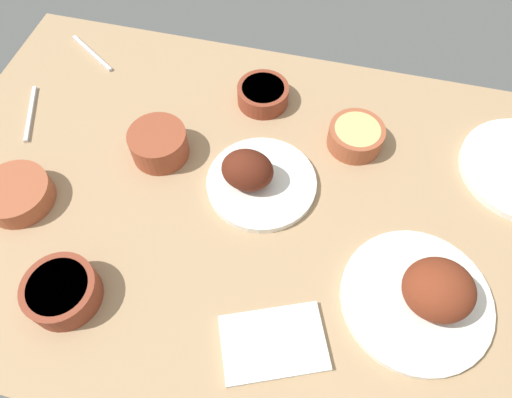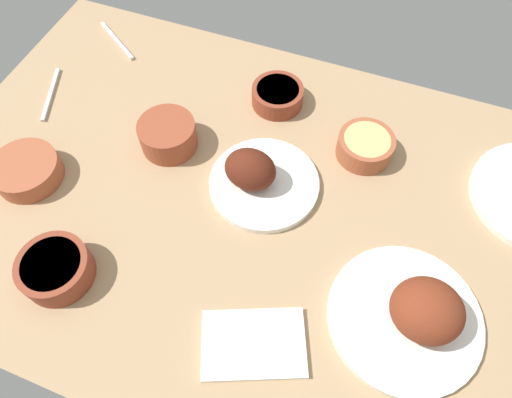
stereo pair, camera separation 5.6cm
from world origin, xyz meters
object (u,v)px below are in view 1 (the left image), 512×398
object	(u,v)px
bowl_sauce	(17,194)
bowl_soup	(263,94)
plate_near_viewer	(254,177)
bowl_cream	(159,143)
fork_loose	(92,53)
spoon_loose	(31,113)
bowl_onions	(62,291)
folded_napkin	(273,343)
plate_center_main	(428,294)
bowl_pasta	(356,136)

from	to	relation	value
bowl_sauce	bowl_soup	xyz separation A→B (cm)	(-41.56, -38.30, -0.03)
plate_near_viewer	bowl_cream	world-z (taller)	plate_near_viewer
plate_near_viewer	bowl_cream	distance (cm)	21.92
bowl_soup	fork_loose	size ratio (longest dim) A/B	0.71
fork_loose	spoon_loose	distance (cm)	22.69
fork_loose	spoon_loose	xyz separation A→B (cm)	(5.21, 22.08, 0.00)
bowl_onions	folded_napkin	distance (cm)	38.12
bowl_soup	plate_near_viewer	bearing A→B (deg)	99.03
plate_center_main	plate_near_viewer	xyz separation A→B (cm)	(35.34, -17.03, -0.63)
bowl_cream	fork_loose	size ratio (longest dim) A/B	0.73
bowl_soup	fork_loose	bearing A→B (deg)	-6.51
plate_center_main	folded_napkin	distance (cm)	28.05
bowl_soup	folded_napkin	size ratio (longest dim) A/B	0.67
bowl_cream	bowl_pasta	bearing A→B (deg)	-162.64
plate_near_viewer	bowl_sauce	xyz separation A→B (cm)	(45.26, 14.98, -0.54)
bowl_sauce	bowl_pasta	bearing A→B (deg)	-154.27
plate_near_viewer	bowl_sauce	size ratio (longest dim) A/B	1.65
bowl_cream	spoon_loose	size ratio (longest dim) A/B	0.74
fork_loose	spoon_loose	bearing A→B (deg)	109.41
folded_napkin	spoon_loose	bearing A→B (deg)	-29.49
plate_near_viewer	spoon_loose	world-z (taller)	plate_near_viewer
plate_center_main	bowl_pasta	world-z (taller)	plate_center_main
bowl_sauce	bowl_pasta	xyz separation A→B (cm)	(-64.00, -30.84, 0.25)
plate_near_viewer	bowl_soup	size ratio (longest dim) A/B	1.92
plate_center_main	plate_near_viewer	bearing A→B (deg)	-25.73
bowl_pasta	spoon_loose	bearing A→B (deg)	7.29
spoon_loose	bowl_soup	bearing A→B (deg)	-93.14
plate_center_main	bowl_sauce	xyz separation A→B (cm)	(80.60, -2.05, -1.17)
spoon_loose	bowl_sauce	bearing A→B (deg)	-177.58
plate_center_main	bowl_pasta	size ratio (longest dim) A/B	2.26
plate_near_viewer	bowl_cream	xyz separation A→B (cm)	(21.67, -3.23, 0.39)
bowl_soup	fork_loose	xyz separation A→B (cm)	(45.82, -5.23, -2.09)
bowl_sauce	folded_napkin	size ratio (longest dim) A/B	0.78
folded_napkin	fork_loose	xyz separation A→B (cm)	(60.60, -59.30, -0.20)
bowl_onions	bowl_pasta	bearing A→B (deg)	-133.92
folded_napkin	bowl_soup	bearing A→B (deg)	-74.72
plate_near_viewer	bowl_onions	bearing A→B (deg)	49.52
fork_loose	spoon_loose	world-z (taller)	same
bowl_onions	fork_loose	size ratio (longest dim) A/B	0.77
bowl_cream	bowl_soup	xyz separation A→B (cm)	(-17.97, -20.09, -0.97)
bowl_soup	folded_napkin	bearing A→B (deg)	105.28
plate_center_main	plate_near_viewer	distance (cm)	39.24
bowl_soup	folded_napkin	world-z (taller)	bowl_soup
bowl_soup	spoon_loose	xyz separation A→B (cm)	(51.03, 16.85, -2.09)
bowl_cream	plate_near_viewer	bearing A→B (deg)	171.52
bowl_sauce	bowl_soup	distance (cm)	56.51
plate_near_viewer	bowl_cream	size ratio (longest dim) A/B	1.85
bowl_pasta	folded_napkin	bearing A→B (deg)	80.66
plate_center_main	bowl_soup	xyz separation A→B (cm)	(39.05, -40.35, -1.20)
bowl_cream	spoon_loose	bearing A→B (deg)	-5.59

